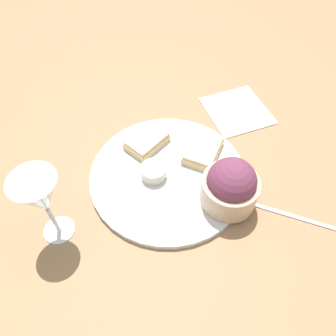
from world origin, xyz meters
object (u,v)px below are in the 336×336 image
(cheese_toast_near, at_px, (203,151))
(cheese_toast_far, at_px, (147,141))
(salad_bowl, at_px, (230,186))
(fork, at_px, (302,218))
(wine_glass, at_px, (41,197))
(sauce_ramekin, at_px, (153,171))
(napkin, at_px, (235,109))

(cheese_toast_near, bearing_deg, cheese_toast_far, 117.76)
(salad_bowl, distance_m, fork, 0.17)
(cheese_toast_near, bearing_deg, fork, -89.75)
(salad_bowl, height_order, cheese_toast_near, salad_bowl)
(cheese_toast_near, xyz_separation_m, wine_glass, (-0.33, 0.11, 0.10))
(cheese_toast_far, bearing_deg, sauce_ramekin, -128.61)
(napkin, bearing_deg, fork, -123.54)
(sauce_ramekin, distance_m, napkin, 0.31)
(wine_glass, relative_size, fork, 0.91)
(cheese_toast_far, relative_size, napkin, 0.45)
(sauce_ramekin, bearing_deg, salad_bowl, -71.18)
(fork, bearing_deg, wine_glass, 133.10)
(cheese_toast_near, height_order, fork, cheese_toast_near)
(wine_glass, bearing_deg, sauce_ramekin, -15.82)
(napkin, relative_size, fork, 1.13)
(cheese_toast_near, relative_size, napkin, 0.54)
(fork, bearing_deg, sauce_ramekin, 111.99)
(wine_glass, bearing_deg, napkin, -8.32)
(cheese_toast_far, bearing_deg, napkin, -19.25)
(cheese_toast_far, xyz_separation_m, fork, (0.06, -0.37, -0.02))
(wine_glass, xyz_separation_m, napkin, (0.52, -0.08, -0.12))
(fork, bearing_deg, napkin, 56.46)
(napkin, bearing_deg, wine_glass, 171.68)
(cheese_toast_far, distance_m, napkin, 0.26)
(salad_bowl, height_order, fork, salad_bowl)
(wine_glass, bearing_deg, cheese_toast_near, -17.65)
(wine_glass, bearing_deg, salad_bowl, -39.03)
(fork, bearing_deg, cheese_toast_far, 99.64)
(napkin, bearing_deg, sauce_ramekin, 177.13)
(wine_glass, relative_size, napkin, 0.81)
(sauce_ramekin, distance_m, fork, 0.32)
(sauce_ramekin, relative_size, wine_glass, 0.32)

